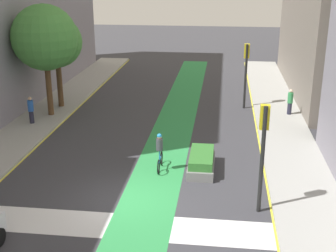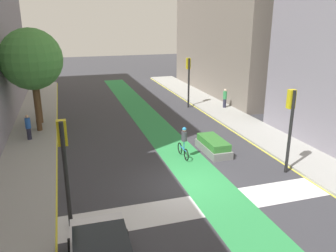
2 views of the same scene
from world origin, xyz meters
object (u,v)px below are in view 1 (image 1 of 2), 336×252
object	(u,v)px
pedestrian_sidewalk_right_a	(290,102)
street_tree_far	(45,38)
traffic_signal_near_right	(263,138)
traffic_signal_far_right	(246,64)
cyclist_in_lane	(160,151)
median_planter	(201,162)
street_tree_near	(56,42)
pedestrian_sidewalk_left_a	(31,110)

from	to	relation	value
pedestrian_sidewalk_right_a	street_tree_far	distance (m)	15.93
traffic_signal_near_right	pedestrian_sidewalk_right_a	xyz separation A→B (m)	(2.73, 12.53, -2.05)
traffic_signal_far_right	cyclist_in_lane	size ratio (longest dim) A/B	2.35
median_planter	traffic_signal_near_right	bearing A→B (deg)	-55.19
street_tree_near	cyclist_in_lane	bearing A→B (deg)	-48.65
traffic_signal_near_right	pedestrian_sidewalk_left_a	bearing A→B (deg)	146.09
street_tree_far	pedestrian_sidewalk_right_a	bearing A→B (deg)	7.24
pedestrian_sidewalk_right_a	street_tree_far	bearing A→B (deg)	-172.76
traffic_signal_far_right	pedestrian_sidewalk_left_a	bearing A→B (deg)	-157.53
median_planter	traffic_signal_far_right	bearing A→B (deg)	77.47
traffic_signal_near_right	street_tree_near	distance (m)	17.79
traffic_signal_far_right	median_planter	size ratio (longest dim) A/B	1.54
traffic_signal_near_right	pedestrian_sidewalk_right_a	distance (m)	12.99
pedestrian_sidewalk_left_a	pedestrian_sidewalk_right_a	bearing A→B (deg)	13.32
traffic_signal_far_right	street_tree_near	xyz separation A→B (m)	(-12.44, -1.63, 1.44)
pedestrian_sidewalk_right_a	pedestrian_sidewalk_left_a	size ratio (longest dim) A/B	1.00
pedestrian_sidewalk_right_a	pedestrian_sidewalk_left_a	bearing A→B (deg)	-166.68
cyclist_in_lane	street_tree_near	distance (m)	12.78
pedestrian_sidewalk_right_a	traffic_signal_near_right	bearing A→B (deg)	-102.30
pedestrian_sidewalk_right_a	pedestrian_sidewalk_left_a	distance (m)	16.25
pedestrian_sidewalk_left_a	median_planter	xyz separation A→B (m)	(10.62, -5.25, -0.58)
traffic_signal_near_right	street_tree_far	world-z (taller)	street_tree_far
median_planter	pedestrian_sidewalk_left_a	bearing A→B (deg)	153.69
traffic_signal_far_right	pedestrian_sidewalk_right_a	bearing A→B (deg)	-29.78
traffic_signal_near_right	street_tree_near	size ratio (longest dim) A/B	0.71
traffic_signal_near_right	cyclist_in_lane	distance (m)	5.90
cyclist_in_lane	median_planter	distance (m)	2.06
cyclist_in_lane	street_tree_near	size ratio (longest dim) A/B	0.31
street_tree_far	median_planter	xyz separation A→B (m)	(10.08, -7.05, -4.66)
cyclist_in_lane	traffic_signal_near_right	bearing A→B (deg)	-36.73
pedestrian_sidewalk_right_a	street_tree_far	world-z (taller)	street_tree_far
pedestrian_sidewalk_left_a	median_planter	world-z (taller)	pedestrian_sidewalk_left_a
pedestrian_sidewalk_right_a	pedestrian_sidewalk_left_a	world-z (taller)	pedestrian_sidewalk_right_a
traffic_signal_near_right	cyclist_in_lane	world-z (taller)	traffic_signal_near_right
traffic_signal_near_right	median_planter	world-z (taller)	traffic_signal_near_right
cyclist_in_lane	pedestrian_sidewalk_right_a	bearing A→B (deg)	52.18
cyclist_in_lane	pedestrian_sidewalk_left_a	distance (m)	10.24
traffic_signal_far_right	pedestrian_sidewalk_left_a	xyz separation A→B (m)	(-12.97, -5.37, -2.07)
traffic_signal_far_right	street_tree_near	world-z (taller)	street_tree_near
cyclist_in_lane	median_planter	world-z (taller)	cyclist_in_lane
cyclist_in_lane	pedestrian_sidewalk_right_a	world-z (taller)	cyclist_in_lane
pedestrian_sidewalk_right_a	street_tree_far	size ratio (longest dim) A/B	0.24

